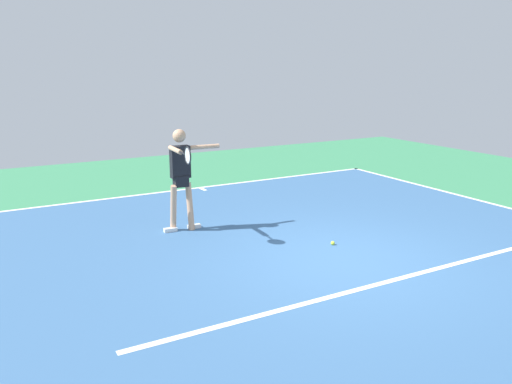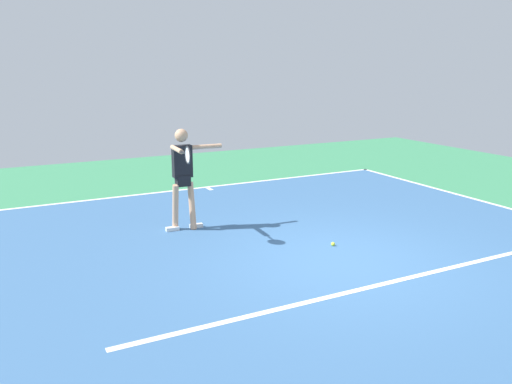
% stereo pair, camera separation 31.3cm
% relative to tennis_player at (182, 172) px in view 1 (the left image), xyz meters
% --- Properties ---
extents(ground_plane, '(21.26, 21.26, 0.00)m').
position_rel_tennis_player_xyz_m(ground_plane, '(-1.62, 2.59, -1.09)').
color(ground_plane, '#388456').
extents(court_surface, '(10.03, 11.31, 0.00)m').
position_rel_tennis_player_xyz_m(court_surface, '(-1.62, 2.59, -1.09)').
color(court_surface, '#38608E').
rests_on(court_surface, ground_plane).
extents(court_line_baseline_near, '(10.03, 0.10, 0.01)m').
position_rel_tennis_player_xyz_m(court_line_baseline_near, '(-1.62, -3.02, -1.08)').
color(court_line_baseline_near, white).
rests_on(court_line_baseline_near, ground_plane).
extents(court_line_service, '(7.52, 0.10, 0.01)m').
position_rel_tennis_player_xyz_m(court_line_service, '(-1.62, 3.56, -1.08)').
color(court_line_service, white).
rests_on(court_line_service, ground_plane).
extents(court_line_centre_mark, '(0.10, 0.30, 0.01)m').
position_rel_tennis_player_xyz_m(court_line_centre_mark, '(-1.62, -2.82, -1.08)').
color(court_line_centre_mark, white).
rests_on(court_line_centre_mark, ground_plane).
extents(tennis_player, '(1.09, 1.20, 1.86)m').
position_rel_tennis_player_xyz_m(tennis_player, '(0.00, 0.00, 0.00)').
color(tennis_player, tan).
rests_on(tennis_player, ground_plane).
extents(tennis_ball_by_sideline, '(0.07, 0.07, 0.07)m').
position_rel_tennis_player_xyz_m(tennis_ball_by_sideline, '(-1.90, 1.97, -1.05)').
color(tennis_ball_by_sideline, '#CCE033').
rests_on(tennis_ball_by_sideline, ground_plane).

